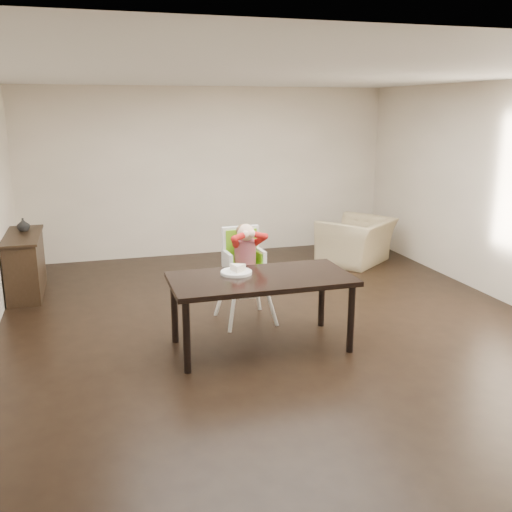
{
  "coord_description": "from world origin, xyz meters",
  "views": [
    {
      "loc": [
        -1.93,
        -5.66,
        2.38
      ],
      "look_at": [
        -0.23,
        0.06,
        0.82
      ],
      "focal_mm": 40.0,
      "sensor_mm": 36.0,
      "label": 1
    }
  ],
  "objects_px": {
    "dining_table": "(261,284)",
    "armchair": "(357,234)",
    "sideboard": "(25,264)",
    "high_chair": "(244,253)"
  },
  "relations": [
    {
      "from": "dining_table",
      "to": "armchair",
      "type": "height_order",
      "value": "armchair"
    },
    {
      "from": "dining_table",
      "to": "armchair",
      "type": "bearing_deg",
      "value": 48.53
    },
    {
      "from": "armchair",
      "to": "sideboard",
      "type": "bearing_deg",
      "value": -35.4
    },
    {
      "from": "armchair",
      "to": "high_chair",
      "type": "bearing_deg",
      "value": 1.88
    },
    {
      "from": "high_chair",
      "to": "sideboard",
      "type": "xyz_separation_m",
      "value": [
        -2.49,
        1.75,
        -0.4
      ]
    },
    {
      "from": "dining_table",
      "to": "high_chair",
      "type": "xyz_separation_m",
      "value": [
        0.05,
        0.79,
        0.13
      ]
    },
    {
      "from": "armchair",
      "to": "sideboard",
      "type": "distance_m",
      "value": 4.83
    },
    {
      "from": "dining_table",
      "to": "sideboard",
      "type": "xyz_separation_m",
      "value": [
        -2.44,
        2.54,
        -0.27
      ]
    },
    {
      "from": "high_chair",
      "to": "armchair",
      "type": "bearing_deg",
      "value": 35.85
    },
    {
      "from": "dining_table",
      "to": "armchair",
      "type": "distance_m",
      "value": 3.61
    }
  ]
}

